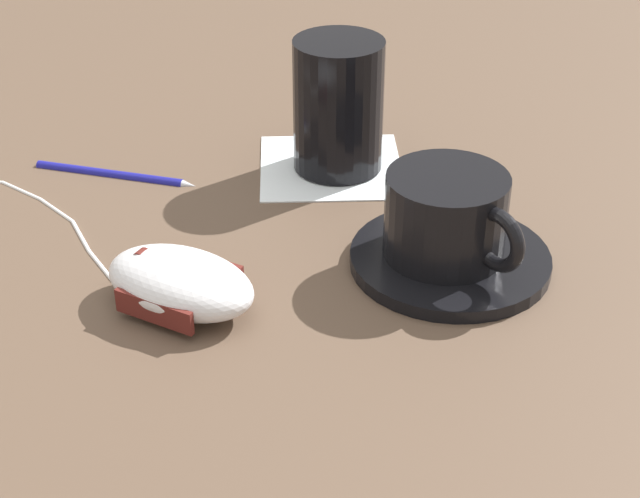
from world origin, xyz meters
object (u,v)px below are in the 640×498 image
at_px(saucer, 450,259).
at_px(pen, 114,171).
at_px(coffee_cup, 448,216).
at_px(computer_mouse, 180,282).
at_px(drinking_glass, 338,105).

bearing_deg(saucer, pen, -136.30).
height_order(coffee_cup, computer_mouse, coffee_cup).
relative_size(saucer, computer_mouse, 1.16).
bearing_deg(saucer, drinking_glass, -171.66).
xyz_separation_m(saucer, pen, (-0.22, -0.21, -0.00)).
distance_m(saucer, drinking_glass, 0.18).
distance_m(drinking_glass, pen, 0.20).
height_order(computer_mouse, drinking_glass, drinking_glass).
relative_size(coffee_cup, computer_mouse, 0.90).
distance_m(saucer, coffee_cup, 0.04).
bearing_deg(computer_mouse, drinking_glass, 132.70).
xyz_separation_m(computer_mouse, pen, (-0.21, -0.01, -0.01)).
height_order(saucer, coffee_cup, coffee_cup).
xyz_separation_m(coffee_cup, pen, (-0.22, -0.21, -0.04)).
xyz_separation_m(saucer, computer_mouse, (-0.01, -0.20, 0.01)).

